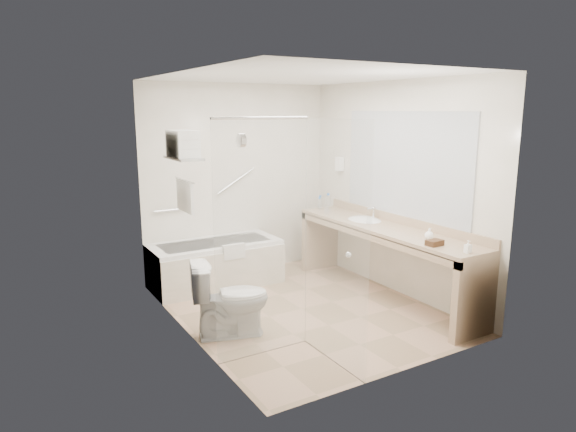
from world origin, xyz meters
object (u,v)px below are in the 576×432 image
bathtub (216,263)px  vanity_counter (384,244)px  toilet (230,299)px  water_bottle_left (319,204)px  amenity_basket (435,243)px

bathtub → vanity_counter: (1.52, -1.39, 0.36)m
vanity_counter → toilet: bearing=-178.4°
toilet → bathtub: bearing=-0.4°
vanity_counter → water_bottle_left: size_ratio=15.59×
toilet → water_bottle_left: water_bottle_left is taller
water_bottle_left → bathtub: bearing=172.4°
bathtub → vanity_counter: vanity_counter is taller
amenity_basket → water_bottle_left: (0.04, 2.10, 0.05)m
vanity_counter → amenity_basket: bearing=-98.7°
vanity_counter → bathtub: bearing=137.6°
vanity_counter → water_bottle_left: bearing=94.4°
vanity_counter → amenity_basket: (-0.14, -0.90, 0.24)m
toilet → amenity_basket: size_ratio=4.51×
vanity_counter → water_bottle_left: (-0.09, 1.20, 0.29)m
toilet → amenity_basket: 2.08m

